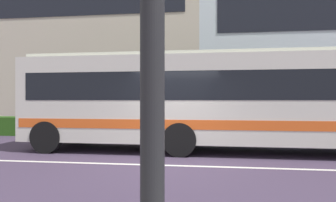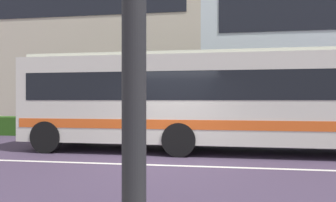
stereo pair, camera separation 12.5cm
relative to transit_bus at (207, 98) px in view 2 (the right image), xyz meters
The scene contains 5 objects.
ground_plane 3.17m from the transit_bus, 109.72° to the right, with size 160.00×160.00×0.00m, color #3F3348.
lane_centre_line 3.16m from the transit_bus, 109.72° to the right, with size 60.00×0.16×0.01m, color silver.
hedge_row_far 5.31m from the transit_bus, 131.65° to the left, with size 18.17×1.10×0.86m, color #275016.
apartment_block_left 17.19m from the transit_bus, 129.82° to the left, with size 19.73×9.92×13.77m.
transit_bus is the anchor object (origin of this frame).
Camera 2 is at (1.34, -8.32, 1.67)m, focal length 35.52 mm.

